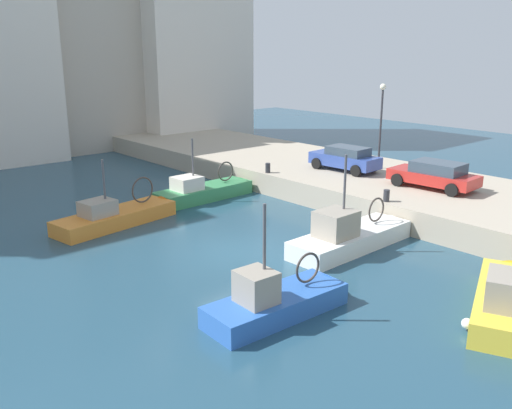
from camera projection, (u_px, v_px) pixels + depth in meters
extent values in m
plane|color=navy|center=(234.00, 252.00, 22.25)|extent=(80.00, 80.00, 0.00)
cube|color=#ADA08C|center=(401.00, 191.00, 29.39)|extent=(9.00, 56.00, 1.20)
cube|color=orange|center=(116.00, 225.00, 25.68)|extent=(6.09, 2.66, 1.37)
cone|color=orange|center=(170.00, 210.00, 28.12)|extent=(1.14, 1.70, 1.58)
cube|color=#9E7A51|center=(115.00, 212.00, 25.51)|extent=(5.84, 2.48, 0.08)
cube|color=gray|center=(98.00, 208.00, 24.72)|extent=(1.59, 1.39, 0.72)
cylinder|color=#4C4C51|center=(104.00, 187.00, 24.80)|extent=(0.10, 0.10, 2.57)
torus|color=#3F3833|center=(143.00, 190.00, 26.53)|extent=(1.28, 0.28, 1.28)
sphere|color=white|center=(71.00, 226.00, 24.91)|extent=(0.32, 0.32, 0.32)
cube|color=white|center=(350.00, 248.00, 22.72)|extent=(6.01, 1.95, 1.49)
cone|color=white|center=(396.00, 231.00, 24.90)|extent=(0.94, 1.65, 1.63)
cube|color=#B2A893|center=(351.00, 233.00, 22.54)|extent=(5.77, 1.80, 0.08)
cube|color=gray|center=(336.00, 224.00, 21.72)|extent=(1.55, 1.33, 1.09)
cylinder|color=#4C4C51|center=(344.00, 196.00, 21.72)|extent=(0.10, 0.10, 3.31)
torus|color=#3F3833|center=(376.00, 210.00, 23.45)|extent=(1.07, 0.10, 1.07)
sphere|color=white|center=(303.00, 247.00, 22.20)|extent=(0.32, 0.32, 0.32)
cube|color=#388951|center=(204.00, 199.00, 30.09)|extent=(5.74, 1.92, 1.43)
cone|color=#388951|center=(247.00, 189.00, 32.20)|extent=(0.96, 1.56, 1.52)
cube|color=#896B4C|center=(204.00, 188.00, 29.91)|extent=(5.50, 1.78, 0.08)
cube|color=beige|center=(187.00, 184.00, 29.08)|extent=(1.45, 1.32, 0.74)
cylinder|color=#4C4C51|center=(193.00, 164.00, 29.09)|extent=(0.10, 0.10, 2.76)
torus|color=#3F3833|center=(226.00, 171.00, 30.78)|extent=(1.11, 0.12, 1.11)
sphere|color=white|center=(168.00, 198.00, 29.55)|extent=(0.32, 0.32, 0.32)
cube|color=#2D60B7|center=(276.00, 315.00, 17.01)|extent=(4.73, 1.83, 1.38)
cone|color=#2D60B7|center=(336.00, 292.00, 18.63)|extent=(0.96, 1.51, 1.47)
cube|color=#896B4C|center=(276.00, 297.00, 16.84)|extent=(4.54, 1.69, 0.08)
cube|color=gray|center=(256.00, 287.00, 16.21)|extent=(1.06, 1.15, 1.01)
cylinder|color=#4C4C51|center=(264.00, 254.00, 16.12)|extent=(0.10, 0.10, 3.05)
torus|color=#3F3833|center=(308.00, 268.00, 17.46)|extent=(1.02, 0.12, 1.02)
sphere|color=white|center=(222.00, 312.00, 16.78)|extent=(0.32, 0.32, 0.32)
cube|color=gold|center=(508.00, 315.00, 17.04)|extent=(5.72, 3.89, 1.54)
cone|color=gold|center=(511.00, 279.00, 19.68)|extent=(1.51, 1.96, 1.74)
cube|color=#9E7A51|center=(511.00, 294.00, 16.85)|extent=(5.46, 3.66, 0.08)
cube|color=gray|center=(512.00, 291.00, 15.81)|extent=(1.97, 1.88, 0.97)
sphere|color=white|center=(467.00, 324.00, 16.01)|extent=(0.32, 0.32, 0.32)
cube|color=#334C9E|center=(345.00, 160.00, 31.36)|extent=(1.82, 4.13, 0.65)
cube|color=#384756|center=(348.00, 151.00, 31.07)|extent=(1.53, 2.34, 0.47)
cylinder|color=black|center=(317.00, 163.00, 31.84)|extent=(0.25, 0.65, 0.64)
cylinder|color=black|center=(334.00, 160.00, 32.92)|extent=(0.25, 0.65, 0.64)
cylinder|color=black|center=(356.00, 171.00, 29.95)|extent=(0.25, 0.65, 0.64)
cylinder|color=black|center=(373.00, 166.00, 31.03)|extent=(0.25, 0.65, 0.64)
cube|color=red|center=(433.00, 177.00, 27.42)|extent=(2.03, 4.39, 0.55)
cube|color=#384756|center=(438.00, 167.00, 27.12)|extent=(1.71, 2.49, 0.54)
cylinder|color=black|center=(397.00, 180.00, 27.87)|extent=(0.26, 0.65, 0.64)
cylinder|color=black|center=(416.00, 174.00, 29.08)|extent=(0.26, 0.65, 0.64)
cylinder|color=black|center=(452.00, 190.00, 25.88)|extent=(0.26, 0.65, 0.64)
cylinder|color=black|center=(469.00, 184.00, 27.09)|extent=(0.26, 0.65, 0.64)
cylinder|color=#2D2D33|center=(386.00, 196.00, 25.07)|extent=(0.28, 0.28, 0.55)
cylinder|color=#2D2D33|center=(268.00, 168.00, 30.85)|extent=(0.28, 0.28, 0.55)
cylinder|color=#38383D|center=(380.00, 130.00, 31.47)|extent=(0.12, 0.12, 4.50)
sphere|color=#F2EACC|center=(383.00, 87.00, 30.82)|extent=(0.36, 0.36, 0.36)
cube|color=silver|center=(181.00, 19.00, 47.47)|extent=(9.87, 7.77, 20.70)
cube|color=#B2A899|center=(100.00, 38.00, 44.38)|extent=(10.67, 6.12, 17.45)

